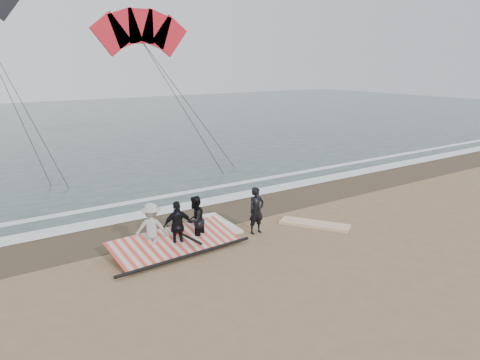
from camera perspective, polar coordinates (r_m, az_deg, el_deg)
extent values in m
plane|color=#8C704C|center=(14.30, 7.50, -8.59)|extent=(120.00, 120.00, 0.00)
cube|color=#233838|center=(43.94, -22.95, 5.98)|extent=(120.00, 54.00, 0.02)
cube|color=#4C3D2B|center=(17.65, -2.37, -3.95)|extent=(120.00, 2.80, 0.01)
cube|color=white|center=(18.79, -4.68, -2.78)|extent=(120.00, 0.90, 0.01)
cube|color=white|center=(20.22, -7.12, -1.61)|extent=(120.00, 0.45, 0.01)
imported|color=black|center=(15.36, 2.01, -3.72)|extent=(0.57, 0.38, 1.56)
cube|color=silver|center=(16.47, 9.10, -5.34)|extent=(1.83, 2.39, 0.10)
cube|color=white|center=(16.37, -2.34, -5.30)|extent=(0.79, 2.21, 0.09)
imported|color=black|center=(14.54, -5.50, -4.89)|extent=(0.94, 0.88, 1.54)
imported|color=black|center=(14.06, -7.59, -5.61)|extent=(0.96, 0.54, 1.55)
imported|color=#AFB0AB|center=(14.04, -10.70, -5.80)|extent=(1.15, 1.00, 1.54)
cube|color=black|center=(14.76, -9.70, -7.73)|extent=(2.67, 0.79, 0.10)
cube|color=red|center=(14.24, -7.96, -7.41)|extent=(3.93, 1.72, 0.41)
cylinder|color=black|center=(13.67, -6.42, -9.17)|extent=(4.46, 0.37, 0.10)
cylinder|color=black|center=(14.31, -6.91, -6.62)|extent=(0.20, 1.93, 0.08)
cylinder|color=#262626|center=(26.34, -7.49, 9.54)|extent=(0.04, 0.04, 10.59)
cylinder|color=#262626|center=(26.96, -6.71, 9.67)|extent=(0.04, 0.04, 10.15)
cylinder|color=#262626|center=(28.81, -26.98, 10.84)|extent=(0.04, 0.04, 16.35)
cylinder|color=#262626|center=(28.46, -26.30, 10.89)|extent=(0.04, 0.04, 17.06)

